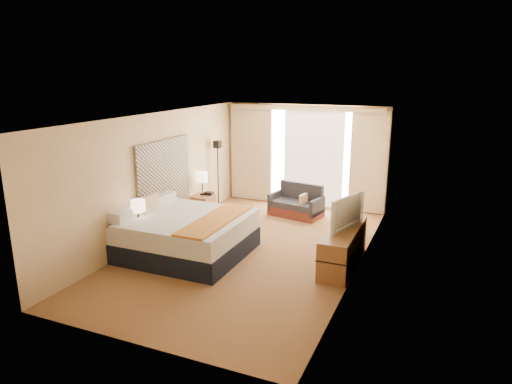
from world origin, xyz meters
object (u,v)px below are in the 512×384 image
at_px(lamp_right, 202,177).
at_px(television, 343,211).
at_px(desk_chair, 352,214).
at_px(nightstand_right, 203,206).
at_px(nightstand_left, 138,241).
at_px(lamp_left, 138,206).
at_px(floor_lamp, 218,161).
at_px(bed, 185,234).
at_px(media_dresser, 343,247).
at_px(loveseat, 297,205).

distance_m(lamp_right, television, 3.94).
height_order(desk_chair, lamp_right, lamp_right).
xyz_separation_m(desk_chair, television, (0.16, -1.75, 0.59)).
bearing_deg(nightstand_right, lamp_right, 125.43).
distance_m(nightstand_left, television, 3.88).
bearing_deg(nightstand_left, desk_chair, 39.18).
height_order(lamp_left, television, television).
bearing_deg(lamp_right, television, -21.40).
relative_size(floor_lamp, television, 1.65).
height_order(nightstand_left, desk_chair, desk_chair).
xyz_separation_m(nightstand_left, floor_lamp, (-0.03, 3.35, 0.95)).
relative_size(bed, desk_chair, 2.41).
bearing_deg(lamp_left, desk_chair, 39.66).
distance_m(media_dresser, desk_chair, 1.81).
xyz_separation_m(nightstand_left, lamp_right, (-0.02, 2.53, 0.70)).
xyz_separation_m(lamp_left, television, (3.59, 1.09, 0.03)).
relative_size(loveseat, television, 1.28).
bearing_deg(bed, desk_chair, 42.35).
relative_size(nightstand_right, lamp_left, 1.01).
relative_size(nightstand_right, loveseat, 0.41).
bearing_deg(nightstand_left, lamp_left, -1.36).
relative_size(nightstand_right, bed, 0.25).
bearing_deg(floor_lamp, media_dresser, -31.66).
height_order(media_dresser, loveseat, loveseat).
height_order(nightstand_left, floor_lamp, floor_lamp).
bearing_deg(loveseat, floor_lamp, -163.40).
distance_m(nightstand_left, lamp_right, 2.63).
relative_size(media_dresser, television, 1.71).
bearing_deg(nightstand_left, bed, 26.33).
xyz_separation_m(nightstand_right, lamp_left, (0.06, -2.50, 0.70)).
bearing_deg(floor_lamp, bed, -74.14).
xyz_separation_m(bed, desk_chair, (2.68, 2.44, 0.02)).
bearing_deg(nightstand_left, loveseat, 60.33).
xyz_separation_m(bed, floor_lamp, (-0.84, 2.95, 0.83)).
distance_m(desk_chair, television, 1.86).
height_order(bed, lamp_right, lamp_right).
height_order(nightstand_left, television, television).
relative_size(bed, television, 2.13).
height_order(loveseat, floor_lamp, floor_lamp).
distance_m(bed, desk_chair, 3.63).
bearing_deg(nightstand_right, media_dresser, -21.40).
xyz_separation_m(desk_chair, lamp_left, (-3.43, -2.85, 0.56)).
bearing_deg(floor_lamp, lamp_right, -89.38).
xyz_separation_m(floor_lamp, lamp_right, (0.01, -0.82, -0.25)).
distance_m(loveseat, lamp_right, 2.38).
relative_size(nightstand_left, floor_lamp, 0.32).
height_order(media_dresser, lamp_left, lamp_left).
relative_size(loveseat, lamp_left, 2.47).
relative_size(nightstand_right, television, 0.52).
bearing_deg(media_dresser, floor_lamp, 148.34).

